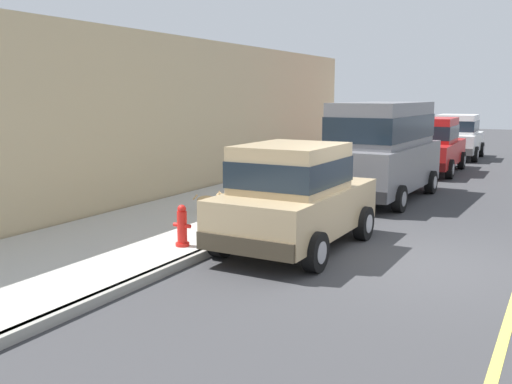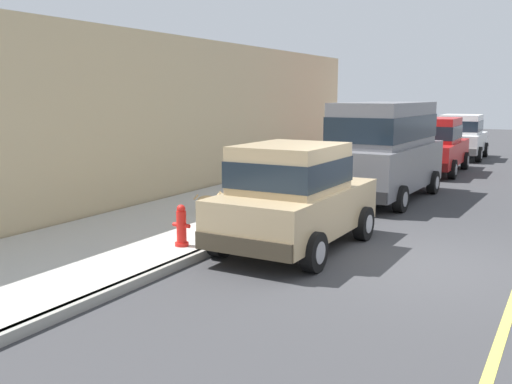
% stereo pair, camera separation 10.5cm
% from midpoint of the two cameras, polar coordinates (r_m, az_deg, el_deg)
% --- Properties ---
extents(ground_plane, '(80.00, 80.00, 0.00)m').
position_cam_midpoint_polar(ground_plane, '(9.76, 15.06, -6.87)').
color(ground_plane, '#38383A').
extents(curb, '(0.16, 64.00, 0.14)m').
position_cam_midpoint_polar(curb, '(10.89, -1.54, -4.43)').
color(curb, gray).
rests_on(curb, ground).
extents(sidewalk, '(3.60, 64.00, 0.14)m').
position_cam_midpoint_polar(sidewalk, '(11.87, -9.09, -3.36)').
color(sidewalk, '#B7B5AD').
rests_on(sidewalk, ground).
extents(car_tan_hatchback, '(1.98, 3.81, 1.88)m').
position_cam_midpoint_polar(car_tan_hatchback, '(10.10, 3.54, -0.31)').
color(car_tan_hatchback, tan).
rests_on(car_tan_hatchback, ground).
extents(car_grey_van, '(2.25, 4.96, 2.52)m').
position_cam_midpoint_polar(car_grey_van, '(15.35, 12.20, 4.49)').
color(car_grey_van, slate).
rests_on(car_grey_van, ground).
extents(car_red_sedan, '(2.13, 4.65, 1.92)m').
position_cam_midpoint_polar(car_red_sedan, '(21.15, 16.77, 4.54)').
color(car_red_sedan, red).
rests_on(car_red_sedan, ground).
extents(car_white_hatchback, '(2.04, 3.85, 1.88)m').
position_cam_midpoint_polar(car_white_hatchback, '(26.09, 19.26, 5.29)').
color(car_white_hatchback, white).
rests_on(car_white_hatchback, ground).
extents(dog_tan, '(0.71, 0.39, 0.49)m').
position_cam_midpoint_polar(dog_tan, '(12.71, -4.84, -0.76)').
color(dog_tan, tan).
rests_on(dog_tan, sidewalk).
extents(fire_hydrant, '(0.34, 0.24, 0.72)m').
position_cam_midpoint_polar(fire_hydrant, '(9.96, -7.65, -3.45)').
color(fire_hydrant, red).
rests_on(fire_hydrant, sidewalk).
extents(building_facade, '(0.50, 20.00, 4.21)m').
position_cam_midpoint_polar(building_facade, '(16.16, -6.22, 7.41)').
color(building_facade, tan).
rests_on(building_facade, ground).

